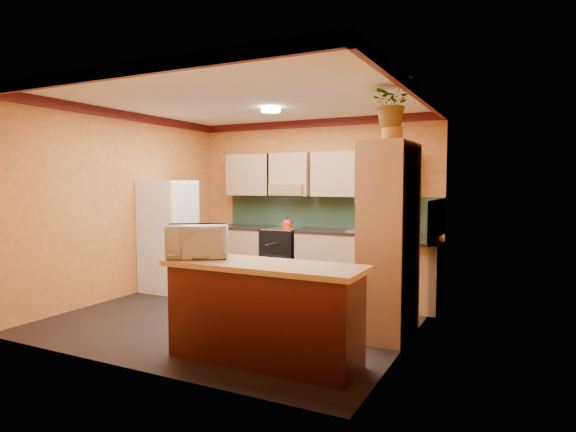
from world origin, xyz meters
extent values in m
plane|color=black|center=(0.00, 0.00, 0.00)|extent=(4.20, 4.20, 0.00)
cube|color=white|center=(0.00, 0.00, 2.70)|extent=(4.20, 4.20, 0.04)
cube|color=orange|center=(0.00, 2.10, 1.35)|extent=(4.20, 0.04, 2.70)
cube|color=orange|center=(0.00, -2.10, 1.35)|extent=(4.20, 0.04, 2.70)
cube|color=orange|center=(-2.10, 0.00, 1.35)|extent=(0.04, 4.20, 2.70)
cube|color=orange|center=(2.10, 0.00, 1.35)|extent=(0.04, 4.20, 2.70)
cube|color=#1E3723|center=(0.25, 2.09, 1.19)|extent=(3.70, 0.02, 0.53)
cube|color=#1E3723|center=(2.09, 1.40, 1.19)|extent=(0.02, 1.40, 0.53)
cube|color=tan|center=(0.10, 1.93, 1.80)|extent=(3.10, 0.34, 0.70)
cylinder|color=white|center=(0.00, 0.60, 2.66)|extent=(0.26, 0.26, 0.06)
cube|color=tan|center=(0.20, 1.80, 0.44)|extent=(3.65, 0.60, 0.88)
cube|color=black|center=(0.20, 1.80, 0.90)|extent=(3.65, 0.62, 0.04)
cube|color=black|center=(-0.43, 1.80, 0.46)|extent=(0.58, 0.58, 0.91)
cube|color=silver|center=(0.97, 1.80, 0.94)|extent=(0.48, 0.40, 0.03)
cube|color=tan|center=(1.80, 1.12, 0.44)|extent=(0.60, 0.80, 0.88)
cube|color=black|center=(1.80, 1.12, 0.90)|extent=(0.62, 0.80, 0.04)
cube|color=white|center=(-1.75, 0.52, 0.85)|extent=(0.68, 0.66, 1.70)
cube|color=tan|center=(1.85, -0.12, 1.05)|extent=(0.48, 0.90, 2.10)
cylinder|color=#AC6129|center=(1.85, -0.07, 2.18)|extent=(0.22, 0.22, 0.16)
imported|color=tan|center=(1.85, -0.07, 2.52)|extent=(0.58, 0.54, 0.51)
cube|color=#531913|center=(1.01, -1.41, 0.44)|extent=(1.80, 0.55, 0.88)
cube|color=tan|center=(1.01, -1.41, 0.91)|extent=(1.90, 0.65, 0.05)
imported|color=white|center=(0.27, -1.41, 1.09)|extent=(0.71, 0.65, 0.33)
camera|label=1|loc=(3.18, -5.23, 1.67)|focal=30.00mm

